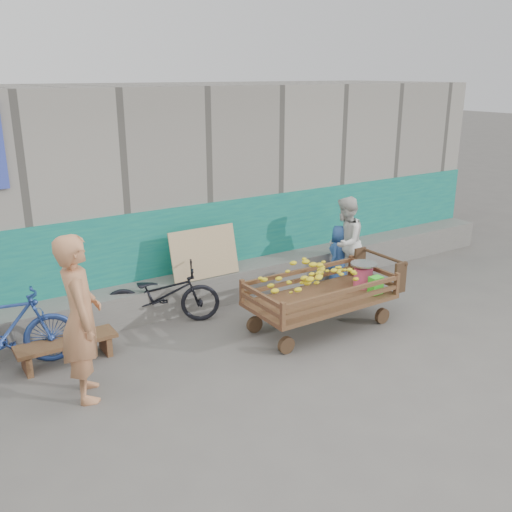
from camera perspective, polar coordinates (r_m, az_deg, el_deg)
ground at (r=6.33m, az=2.26°, el=-12.26°), size 80.00×80.00×0.00m
building_wall at (r=9.24m, az=-12.35°, el=6.82°), size 12.00×3.50×3.00m
banana_cart at (r=7.29m, az=6.29°, el=-2.95°), size 2.06×0.94×0.88m
bench at (r=6.92m, az=-18.40°, el=-8.52°), size 1.12×0.34×0.28m
vendor_man at (r=5.92m, az=-17.12°, el=-5.95°), size 0.53×0.70×1.73m
woman at (r=8.81m, az=8.87°, el=1.37°), size 0.86×0.83×1.40m
child at (r=8.96m, az=8.29°, el=0.13°), size 0.54×0.47×0.94m
bicycle_dark at (r=7.58m, az=-9.41°, el=-3.85°), size 1.59×1.09×0.79m
bicycle_blue at (r=6.90m, az=-23.86°, el=-6.87°), size 1.60×0.74×0.93m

